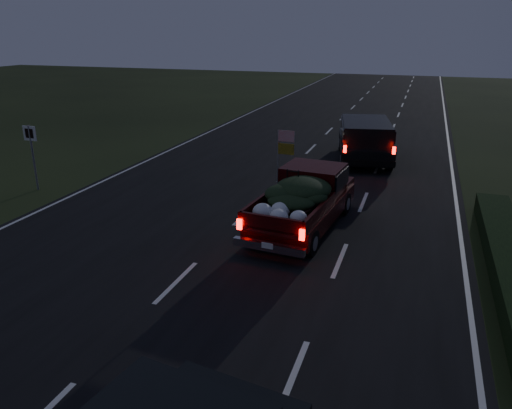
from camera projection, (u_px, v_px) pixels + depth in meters
The scene contains 6 objects.
ground at pixel (176, 283), 12.22m from camera, with size 120.00×120.00×0.00m, color black.
road_asphalt at pixel (176, 282), 12.22m from camera, with size 14.00×120.00×0.02m, color black.
hedge_row at pixel (511, 265), 12.46m from camera, with size 1.00×10.00×0.60m, color black.
route_sign at pixel (32, 148), 18.69m from camera, with size 0.55×0.08×2.50m.
pickup_truck at pixel (304, 197), 15.28m from camera, with size 2.45×5.28×2.68m.
lead_suv at pixel (365, 136), 23.03m from camera, with size 3.18×5.66×1.53m.
Camera 1 is at (5.32, -9.69, 5.90)m, focal length 35.00 mm.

